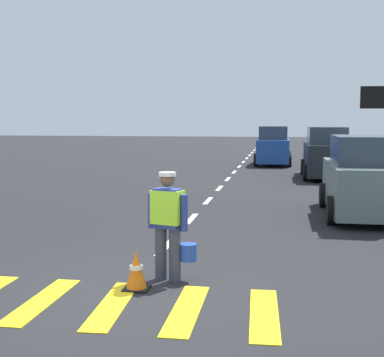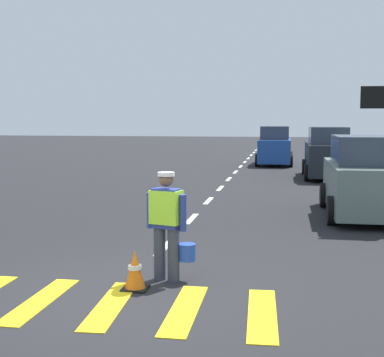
{
  "view_description": "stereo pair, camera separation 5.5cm",
  "coord_description": "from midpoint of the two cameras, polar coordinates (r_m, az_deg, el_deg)",
  "views": [
    {
      "loc": [
        2.18,
        -7.22,
        2.46
      ],
      "look_at": [
        0.15,
        4.91,
        1.1
      ],
      "focal_mm": 50.23,
      "sensor_mm": 36.0,
      "label": 1
    },
    {
      "loc": [
        2.24,
        -7.21,
        2.46
      ],
      "look_at": [
        0.15,
        4.91,
        1.1
      ],
      "focal_mm": 50.23,
      "sensor_mm": 36.0,
      "label": 2
    }
  ],
  "objects": [
    {
      "name": "lane_center_line",
      "position": [
        32.59,
        5.87,
        1.96
      ],
      "size": [
        0.14,
        46.4,
        0.01
      ],
      "color": "silver",
      "rests_on": "ground"
    },
    {
      "name": "traffic_cone_near",
      "position": [
        7.92,
        -5.88,
        -9.67
      ],
      "size": [
        0.36,
        0.36,
        0.58
      ],
      "color": "black",
      "rests_on": "ground"
    },
    {
      "name": "car_outgoing_far",
      "position": [
        29.39,
        8.82,
        3.33
      ],
      "size": [
        1.93,
        4.02,
        2.09
      ],
      "color": "#1E4799",
      "rests_on": "ground"
    },
    {
      "name": "crosswalk_stripes",
      "position": [
        7.4,
        -8.4,
        -13.12
      ],
      "size": [
        4.41,
        1.92,
        0.01
      ],
      "color": "yellow",
      "rests_on": "ground"
    },
    {
      "name": "ground_plane",
      "position": [
        28.41,
        5.29,
        1.32
      ],
      "size": [
        96.0,
        96.0,
        0.0
      ],
      "primitive_type": "plane",
      "color": "black"
    },
    {
      "name": "car_parked_far",
      "position": [
        23.26,
        14.24,
        2.51
      ],
      "size": [
        1.96,
        4.39,
        2.15
      ],
      "color": "black",
      "rests_on": "ground"
    },
    {
      "name": "road_worker",
      "position": [
        8.17,
        -2.37,
        -4.49
      ],
      "size": [
        0.77,
        0.4,
        1.67
      ],
      "color": "#383D4C",
      "rests_on": "ground"
    },
    {
      "name": "car_parked_curbside",
      "position": [
        14.27,
        17.86,
        -0.07
      ],
      "size": [
        1.95,
        4.16,
        2.05
      ],
      "color": "slate",
      "rests_on": "ground"
    }
  ]
}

